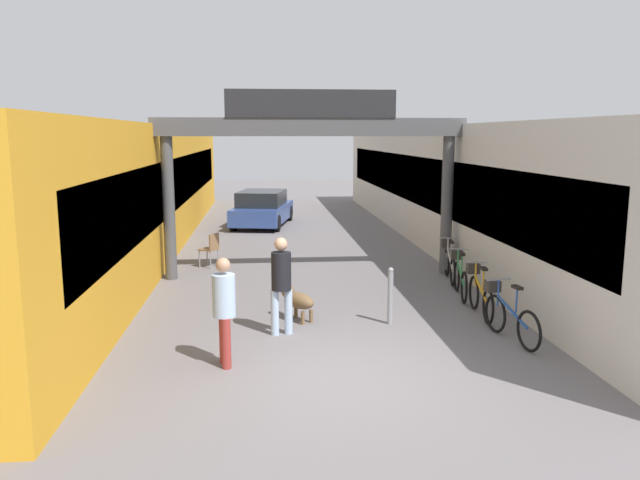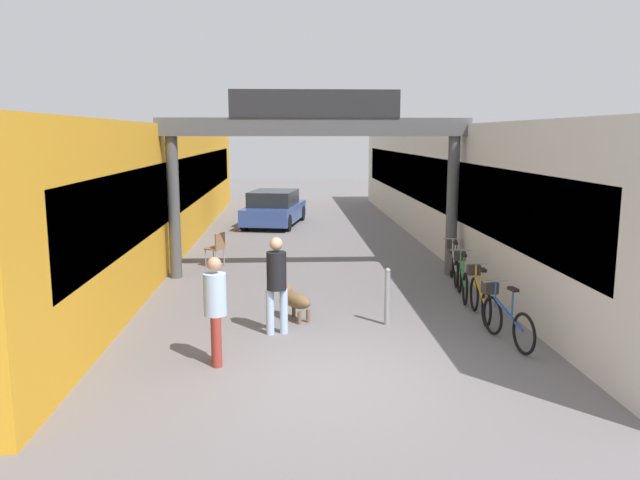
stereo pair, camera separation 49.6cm
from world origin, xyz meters
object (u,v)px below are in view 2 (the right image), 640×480
Objects in this scene: cafe_chair_wood_nearer at (217,246)px; bicycle_orange_second at (479,294)px; pedestrian_companion at (215,304)px; bicycle_blue_nearest at (504,316)px; bollard_post_metal at (387,296)px; bicycle_green_third at (462,277)px; pedestrian_with_dog at (277,279)px; dog_on_leash at (294,299)px; parked_car_blue at (274,208)px; bicycle_silver_farthest at (454,263)px.

bicycle_orange_second is at bearing -41.78° from cafe_chair_wood_nearer.
pedestrian_companion is 4.76m from bicycle_blue_nearest.
pedestrian_companion is 3.43m from bollard_post_metal.
pedestrian_with_dog is at bearing -149.69° from bicycle_green_third.
pedestrian_with_dog is at bearing 170.70° from bicycle_blue_nearest.
bicycle_green_third is (4.76, 3.67, -0.50)m from pedestrian_companion.
bicycle_blue_nearest is at bearing 9.56° from pedestrian_companion.
dog_on_leash is 3.85m from bicycle_green_third.
bicycle_orange_second is 12.99m from parked_car_blue.
pedestrian_companion reaches higher than bicycle_orange_second.
bicycle_blue_nearest is at bearing -29.99° from bollard_post_metal.
bicycle_green_third is 1.88× the size of cafe_chair_wood_nearer.
bicycle_green_third is at bearing 37.63° from pedestrian_companion.
dog_on_leash is 0.20× the size of parked_car_blue.
pedestrian_with_dog is 5.56m from bicycle_silver_farthest.
bicycle_green_third is 2.65m from bollard_post_metal.
bicycle_orange_second is at bearing -95.69° from bicycle_silver_farthest.
bicycle_green_third is 6.51m from cafe_chair_wood_nearer.
bicycle_green_third is 1.00× the size of bicycle_silver_farthest.
parked_car_blue reaches higher than bicycle_orange_second.
bicycle_green_third is at bearing 87.13° from bicycle_orange_second.
pedestrian_companion reaches higher than cafe_chair_wood_nearer.
dog_on_leash is 5.26m from cafe_chair_wood_nearer.
bicycle_green_third is 1.59× the size of bollard_post_metal.
bicycle_blue_nearest is at bearing -90.86° from bicycle_orange_second.
cafe_chair_wood_nearer is (-5.43, 6.32, 0.10)m from bicycle_blue_nearest.
bollard_post_metal reaches higher than bicycle_orange_second.
bicycle_blue_nearest is at bearing -94.08° from bicycle_silver_farthest.
pedestrian_with_dog is 3.93m from bicycle_orange_second.
pedestrian_companion is 7.16m from cafe_chair_wood_nearer.
parked_car_blue is at bearing 79.77° from cafe_chair_wood_nearer.
bollard_post_metal is at bearing -135.62° from bicycle_green_third.
pedestrian_companion is at bearing -118.28° from dog_on_leash.
pedestrian_companion is at bearing -154.46° from bicycle_orange_second.
bicycle_green_third is at bearing -98.42° from bicycle_silver_farthest.
bicycle_orange_second and bicycle_silver_farthest have the same top height.
dog_on_leash is 1.73m from bollard_post_metal.
pedestrian_with_dog is 2.00× the size of dog_on_leash.
parked_car_blue is at bearing 106.51° from bicycle_blue_nearest.
bicycle_orange_second is at bearing 89.14° from bicycle_blue_nearest.
pedestrian_with_dog is 1.01× the size of bicycle_silver_farthest.
bicycle_blue_nearest and bicycle_silver_farthest have the same top height.
parked_car_blue is at bearing 114.97° from bicycle_silver_farthest.
pedestrian_with_dog is 1.61× the size of bollard_post_metal.
dog_on_leash is at bearing -87.17° from parked_car_blue.
bicycle_orange_second is at bearing 25.54° from pedestrian_companion.
bicycle_orange_second is 7.31m from cafe_chair_wood_nearer.
cafe_chair_wood_nearer is at bearing 160.97° from bicycle_silver_farthest.
dog_on_leash is at bearing 166.50° from bollard_post_metal.
dog_on_leash is 3.49m from bicycle_orange_second.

